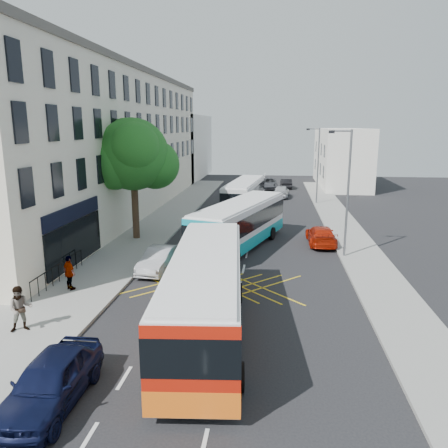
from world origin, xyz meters
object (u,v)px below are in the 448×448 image
(parked_car_blue, at_px, (51,381))
(parked_car_silver, at_px, (160,259))
(bus_far, at_px, (244,195))
(distant_car_silver, at_px, (281,191))
(bus_near, at_px, (206,293))
(lamp_far, at_px, (317,162))
(pedestrian_far, at_px, (70,273))
(distant_car_dark, at_px, (286,183))
(pedestrian_near, at_px, (20,309))
(red_hatchback, at_px, (321,235))
(distant_car_grey, at_px, (268,183))
(bus_mid, at_px, (240,224))
(motorbike, at_px, (209,372))
(lamp_near, at_px, (347,187))
(street_tree, at_px, (133,155))

(parked_car_blue, bearing_deg, parked_car_silver, 89.80)
(bus_far, relative_size, distant_car_silver, 2.52)
(bus_far, bearing_deg, bus_near, -82.95)
(distant_car_silver, bearing_deg, lamp_far, 136.58)
(distant_car_silver, xyz_separation_m, pedestrian_far, (-11.11, -31.88, 0.30))
(bus_near, xyz_separation_m, distant_car_dark, (4.22, 43.66, -1.10))
(parked_car_silver, relative_size, pedestrian_near, 2.21)
(bus_far, height_order, pedestrian_far, bus_far)
(bus_far, xyz_separation_m, parked_car_blue, (-3.65, -31.89, -0.81))
(bus_near, relative_size, bus_far, 1.10)
(red_hatchback, bearing_deg, parked_car_blue, 61.57)
(parked_car_silver, xyz_separation_m, distant_car_grey, (5.73, 35.25, 0.03))
(bus_mid, bearing_deg, distant_car_silver, 99.88)
(lamp_far, height_order, motorbike, lamp_far)
(parked_car_blue, height_order, pedestrian_near, pedestrian_near)
(parked_car_blue, distance_m, parked_car_silver, 12.78)
(distant_car_grey, bearing_deg, parked_car_silver, -102.07)
(bus_mid, bearing_deg, distant_car_dark, 100.62)
(parked_car_blue, relative_size, parked_car_silver, 1.10)
(bus_mid, height_order, bus_far, bus_mid)
(motorbike, xyz_separation_m, distant_car_silver, (2.71, 40.02, -0.24))
(red_hatchback, height_order, distant_car_grey, distant_car_grey)
(lamp_near, bearing_deg, bus_far, 116.04)
(bus_mid, relative_size, parked_car_silver, 2.80)
(motorbike, distance_m, red_hatchback, 19.82)
(lamp_near, relative_size, distant_car_silver, 1.83)
(bus_far, bearing_deg, distant_car_dark, 81.45)
(street_tree, xyz_separation_m, parked_car_silver, (3.61, -6.84, -5.60))
(pedestrian_near, bearing_deg, red_hatchback, 21.16)
(motorbike, xyz_separation_m, parked_car_blue, (-4.74, -0.75, -0.19))
(lamp_near, height_order, distant_car_silver, lamp_near)
(lamp_far, xyz_separation_m, parked_car_blue, (-11.10, -36.65, -3.83))
(lamp_far, distance_m, pedestrian_far, 31.63)
(bus_mid, xyz_separation_m, parked_car_blue, (-4.30, -18.21, -0.92))
(bus_mid, distance_m, distant_car_silver, 22.81)
(lamp_near, bearing_deg, street_tree, 168.60)
(lamp_near, height_order, motorbike, lamp_near)
(street_tree, bearing_deg, pedestrian_near, -89.67)
(pedestrian_far, bearing_deg, distant_car_silver, -72.10)
(motorbike, bearing_deg, red_hatchback, 91.03)
(street_tree, height_order, bus_mid, street_tree)
(bus_far, distance_m, distant_car_grey, 16.29)
(red_hatchback, relative_size, distant_car_grey, 0.89)
(distant_car_dark, bearing_deg, parked_car_silver, 74.47)
(motorbike, height_order, red_hatchback, motorbike)
(bus_mid, relative_size, parked_car_blue, 2.55)
(parked_car_silver, distance_m, pedestrian_far, 5.34)
(distant_car_silver, bearing_deg, parked_car_silver, 80.25)
(motorbike, relative_size, parked_car_silver, 0.54)
(bus_far, relative_size, parked_car_blue, 2.38)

